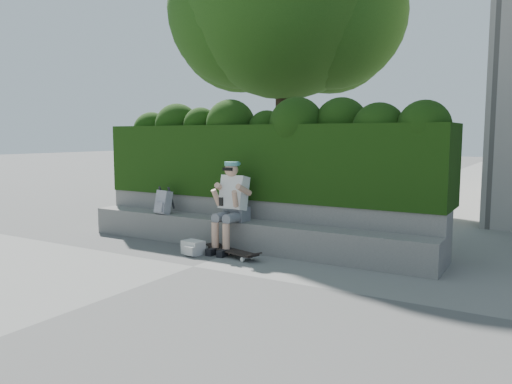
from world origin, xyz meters
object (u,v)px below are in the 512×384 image
Objects in this scene: skateboard at (233,252)px; backpack_plaid at (163,202)px; person at (232,203)px; backpack_ground at (193,247)px.

backpack_plaid reaches higher than skateboard.
backpack_plaid is at bearing 176.79° from person.
person is 1.50× the size of skateboard.
person reaches higher than backpack_plaid.
skateboard is 0.63m from backpack_ground.
backpack_ground is (-0.37, -0.50, -0.65)m from person.
person reaches higher than backpack_ground.
backpack_ground is at bearing -149.78° from skateboard.
person is at bearing 140.28° from skateboard.
backpack_plaid is (-1.45, 0.08, -0.10)m from person.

